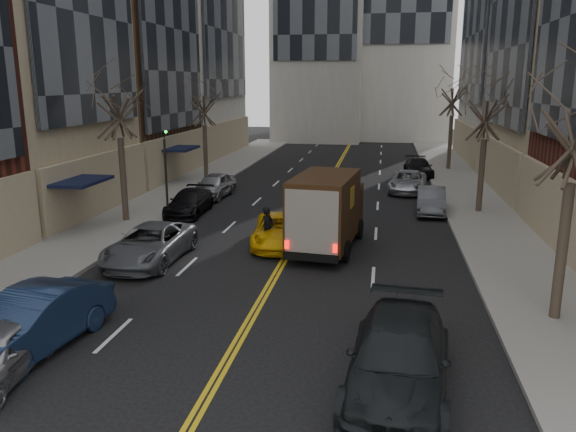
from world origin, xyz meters
name	(u,v)px	position (x,y,z in m)	size (l,w,h in m)	color
sidewalk_left	(173,194)	(-9.00, 27.00, 0.07)	(4.00, 66.00, 0.15)	slate
sidewalk_right	(476,204)	(9.00, 27.00, 0.07)	(4.00, 66.00, 0.15)	slate
tree_lf_mid	(117,87)	(-8.80, 20.00, 6.60)	(3.20, 3.20, 8.91)	#382D23
tree_lf_far	(203,93)	(-8.80, 33.00, 6.02)	(3.20, 3.20, 8.12)	#382D23
tree_rt_mid	(488,95)	(8.80, 25.00, 6.17)	(3.20, 3.20, 8.32)	#382D23
tree_rt_far	(454,83)	(8.80, 40.00, 6.74)	(3.20, 3.20, 9.11)	#382D23
traffic_signal	(165,161)	(-7.39, 22.00, 2.82)	(0.29, 0.26, 4.70)	black
ups_truck	(327,211)	(1.48, 17.18, 1.61)	(2.87, 6.05, 3.21)	black
observer_sedan	(399,358)	(4.20, 6.41, 0.79)	(2.72, 5.65, 1.59)	black
taxi	(279,230)	(-0.57, 17.41, 0.65)	(2.15, 4.67, 1.30)	#E7AB09
pedestrian	(268,229)	(-0.92, 16.65, 0.91)	(0.67, 0.44, 1.82)	black
parked_lf_b	(32,322)	(-5.10, 6.81, 0.80)	(1.70, 4.88, 1.61)	#111F38
parked_lf_c	(150,244)	(-5.10, 14.34, 0.71)	(2.36, 5.12, 1.42)	#4F5257
parked_lf_d	(189,202)	(-6.30, 22.29, 0.64)	(1.78, 4.38, 1.27)	black
parked_lf_e	(214,185)	(-6.30, 26.79, 0.73)	(1.71, 4.26, 1.45)	#96989D
parked_rt_a	(431,200)	(6.30, 24.71, 0.68)	(1.44, 4.13, 1.36)	#4A4C52
parked_rt_b	(408,182)	(5.30, 30.45, 0.66)	(2.20, 4.76, 1.32)	#B4B6BC
parked_rt_c	(418,168)	(6.30, 36.70, 0.66)	(1.84, 4.52, 1.31)	black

